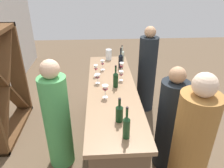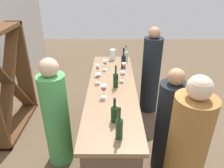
{
  "view_description": "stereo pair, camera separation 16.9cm",
  "coord_description": "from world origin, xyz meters",
  "px_view_note": "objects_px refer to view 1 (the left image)",
  "views": [
    {
      "loc": [
        -2.54,
        0.16,
        2.36
      ],
      "look_at": [
        0.0,
        0.0,
        1.04
      ],
      "focal_mm": 33.92,
      "sensor_mm": 36.0,
      "label": 1
    },
    {
      "loc": [
        -2.54,
        -0.01,
        2.36
      ],
      "look_at": [
        0.0,
        0.0,
        1.04
      ],
      "focal_mm": 33.92,
      "sensor_mm": 36.0,
      "label": 2
    }
  ],
  "objects_px": {
    "person_right_guest": "(147,73)",
    "person_center_guest": "(170,124)",
    "wine_bottle_leftmost_olive_green": "(126,126)",
    "water_pitcher": "(109,54)",
    "wine_glass_near_right": "(105,89)",
    "wine_glass_near_center": "(121,74)",
    "person_left_guest": "(190,151)",
    "wine_glass_near_left": "(122,66)",
    "wine_bottle_center_dark_green": "(116,79)",
    "wine_bottle_rightmost_clear_pale": "(122,55)",
    "person_server_behind": "(57,120)",
    "wine_rack": "(3,86)",
    "wine_bottle_second_left_dark_green": "(119,113)",
    "wine_glass_far_center": "(98,77)",
    "wine_glass_far_right": "(96,68)",
    "wine_bottle_second_right_near_black": "(121,60)",
    "wine_glass_far_left": "(103,63)"
  },
  "relations": [
    {
      "from": "wine_bottle_second_right_near_black",
      "to": "person_server_behind",
      "type": "relative_size",
      "value": 0.22
    },
    {
      "from": "wine_bottle_leftmost_olive_green",
      "to": "person_center_guest",
      "type": "xyz_separation_m",
      "value": [
        0.57,
        -0.64,
        -0.45
      ]
    },
    {
      "from": "wine_bottle_rightmost_clear_pale",
      "to": "person_server_behind",
      "type": "xyz_separation_m",
      "value": [
        -1.29,
        0.96,
        -0.39
      ]
    },
    {
      "from": "wine_rack",
      "to": "wine_glass_near_left",
      "type": "distance_m",
      "value": 1.85
    },
    {
      "from": "person_center_guest",
      "to": "wine_bottle_center_dark_green",
      "type": "bearing_deg",
      "value": -50.82
    },
    {
      "from": "wine_glass_far_right",
      "to": "person_right_guest",
      "type": "relative_size",
      "value": 0.11
    },
    {
      "from": "water_pitcher",
      "to": "wine_bottle_rightmost_clear_pale",
      "type": "bearing_deg",
      "value": -111.47
    },
    {
      "from": "person_right_guest",
      "to": "person_center_guest",
      "type": "bearing_deg",
      "value": 67.7
    },
    {
      "from": "wine_glass_far_center",
      "to": "person_center_guest",
      "type": "distance_m",
      "value": 1.15
    },
    {
      "from": "wine_glass_near_center",
      "to": "person_left_guest",
      "type": "distance_m",
      "value": 1.37
    },
    {
      "from": "wine_glass_near_center",
      "to": "person_center_guest",
      "type": "distance_m",
      "value": 0.95
    },
    {
      "from": "wine_glass_near_right",
      "to": "wine_glass_near_left",
      "type": "bearing_deg",
      "value": -20.62
    },
    {
      "from": "wine_bottle_rightmost_clear_pale",
      "to": "wine_glass_near_left",
      "type": "height_order",
      "value": "wine_bottle_rightmost_clear_pale"
    },
    {
      "from": "wine_glass_far_center",
      "to": "person_right_guest",
      "type": "relative_size",
      "value": 0.09
    },
    {
      "from": "wine_bottle_second_left_dark_green",
      "to": "water_pitcher",
      "type": "distance_m",
      "value": 1.82
    },
    {
      "from": "wine_glass_near_left",
      "to": "person_server_behind",
      "type": "distance_m",
      "value": 1.27
    },
    {
      "from": "wine_bottle_rightmost_clear_pale",
      "to": "wine_glass_far_right",
      "type": "distance_m",
      "value": 0.75
    },
    {
      "from": "wine_glass_far_left",
      "to": "wine_bottle_second_right_near_black",
      "type": "bearing_deg",
      "value": -77.89
    },
    {
      "from": "wine_bottle_second_left_dark_green",
      "to": "wine_glass_near_center",
      "type": "relative_size",
      "value": 1.88
    },
    {
      "from": "wine_glass_near_center",
      "to": "wine_glass_far_right",
      "type": "relative_size",
      "value": 0.85
    },
    {
      "from": "wine_bottle_leftmost_olive_green",
      "to": "wine_bottle_second_left_dark_green",
      "type": "distance_m",
      "value": 0.26
    },
    {
      "from": "wine_rack",
      "to": "person_server_behind",
      "type": "relative_size",
      "value": 1.1
    },
    {
      "from": "wine_bottle_second_right_near_black",
      "to": "wine_glass_near_right",
      "type": "xyz_separation_m",
      "value": [
        -0.93,
        0.28,
        -0.01
      ]
    },
    {
      "from": "person_server_behind",
      "to": "wine_bottle_second_right_near_black",
      "type": "bearing_deg",
      "value": 64.94
    },
    {
      "from": "person_center_guest",
      "to": "wine_glass_far_left",
      "type": "bearing_deg",
      "value": -68.63
    },
    {
      "from": "wine_bottle_leftmost_olive_green",
      "to": "water_pitcher",
      "type": "relative_size",
      "value": 1.82
    },
    {
      "from": "wine_bottle_rightmost_clear_pale",
      "to": "wine_glass_far_center",
      "type": "distance_m",
      "value": 0.95
    },
    {
      "from": "wine_bottle_leftmost_olive_green",
      "to": "person_server_behind",
      "type": "xyz_separation_m",
      "value": [
        0.7,
        0.79,
        -0.41
      ]
    },
    {
      "from": "wine_glass_near_right",
      "to": "water_pitcher",
      "type": "xyz_separation_m",
      "value": [
        1.33,
        -0.11,
        -0.02
      ]
    },
    {
      "from": "wine_bottle_second_left_dark_green",
      "to": "person_right_guest",
      "type": "xyz_separation_m",
      "value": [
        1.71,
        -0.67,
        -0.35
      ]
    },
    {
      "from": "wine_bottle_second_left_dark_green",
      "to": "wine_bottle_leftmost_olive_green",
      "type": "bearing_deg",
      "value": -170.9
    },
    {
      "from": "wine_glass_near_left",
      "to": "person_left_guest",
      "type": "relative_size",
      "value": 0.1
    },
    {
      "from": "wine_rack",
      "to": "wine_glass_far_center",
      "type": "relative_size",
      "value": 12.02
    },
    {
      "from": "wine_bottle_leftmost_olive_green",
      "to": "person_server_behind",
      "type": "relative_size",
      "value": 0.22
    },
    {
      "from": "wine_glass_far_left",
      "to": "wine_glass_far_right",
      "type": "height_order",
      "value": "wine_glass_far_right"
    },
    {
      "from": "wine_glass_near_right",
      "to": "wine_rack",
      "type": "bearing_deg",
      "value": 66.1
    },
    {
      "from": "wine_bottle_center_dark_green",
      "to": "person_left_guest",
      "type": "distance_m",
      "value": 1.26
    },
    {
      "from": "wine_glass_near_center",
      "to": "person_left_guest",
      "type": "xyz_separation_m",
      "value": [
        -1.19,
        -0.59,
        -0.34
      ]
    },
    {
      "from": "wine_bottle_rightmost_clear_pale",
      "to": "wine_glass_near_left",
      "type": "bearing_deg",
      "value": 173.38
    },
    {
      "from": "wine_rack",
      "to": "wine_glass_far_center",
      "type": "height_order",
      "value": "wine_rack"
    },
    {
      "from": "wine_bottle_center_dark_green",
      "to": "person_center_guest",
      "type": "bearing_deg",
      "value": -123.61
    },
    {
      "from": "wine_bottle_center_dark_green",
      "to": "wine_glass_near_left",
      "type": "bearing_deg",
      "value": -15.31
    },
    {
      "from": "wine_bottle_second_right_near_black",
      "to": "person_server_behind",
      "type": "bearing_deg",
      "value": 137.18
    },
    {
      "from": "wine_bottle_second_left_dark_green",
      "to": "wine_glass_near_right",
      "type": "bearing_deg",
      "value": 14.76
    },
    {
      "from": "wine_rack",
      "to": "person_center_guest",
      "type": "relative_size",
      "value": 1.15
    },
    {
      "from": "wine_bottle_leftmost_olive_green",
      "to": "wine_glass_near_left",
      "type": "xyz_separation_m",
      "value": [
        1.5,
        -0.11,
        -0.02
      ]
    },
    {
      "from": "person_left_guest",
      "to": "water_pitcher",
      "type": "bearing_deg",
      "value": -48.99
    },
    {
      "from": "wine_glass_far_center",
      "to": "wine_glass_far_right",
      "type": "xyz_separation_m",
      "value": [
        0.25,
        0.02,
        0.03
      ]
    },
    {
      "from": "wine_bottle_rightmost_clear_pale",
      "to": "person_center_guest",
      "type": "distance_m",
      "value": 1.55
    },
    {
      "from": "wine_rack",
      "to": "wine_bottle_center_dark_green",
      "type": "relative_size",
      "value": 5.34
    }
  ]
}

